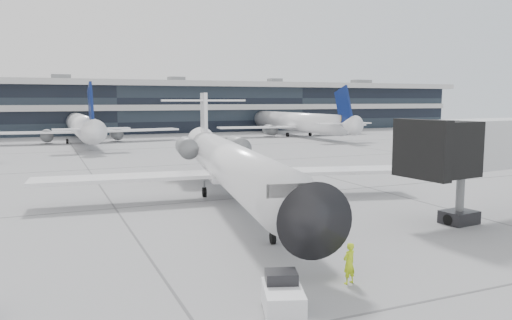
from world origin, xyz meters
name	(u,v)px	position (x,y,z in m)	size (l,w,h in m)	color
ground	(255,197)	(0.00, 0.00, 0.00)	(220.00, 220.00, 0.00)	gray
terminal	(110,109)	(0.00, 82.00, 5.00)	(170.00, 22.00, 10.00)	black
bg_jet_center	(83,142)	(-8.00, 55.00, 0.00)	(32.00, 40.00, 9.60)	white
bg_jet_right	(294,136)	(32.00, 55.00, 0.00)	(32.00, 40.00, 9.60)	white
regional_jet	(230,162)	(-1.99, -0.01, 2.65)	(26.87, 33.51, 7.76)	white
ramp_worker	(349,263)	(-3.51, -17.45, 0.81)	(0.59, 0.39, 1.63)	#BEE317
baggage_tug	(283,297)	(-7.13, -18.98, 0.61)	(1.88, 2.41, 1.35)	white
traffic_cone	(65,181)	(-12.62, 11.19, 0.27)	(0.52, 0.52, 0.58)	#FF570D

